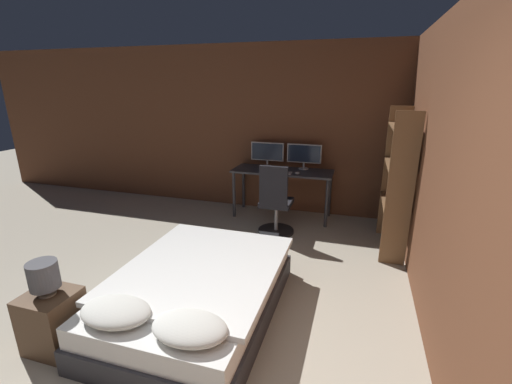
% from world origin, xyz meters
% --- Properties ---
extents(wall_back, '(12.00, 0.06, 2.70)m').
position_xyz_m(wall_back, '(0.00, 4.22, 1.35)').
color(wall_back, brown).
rests_on(wall_back, ground_plane).
extents(wall_side_right, '(0.06, 12.00, 2.70)m').
position_xyz_m(wall_side_right, '(1.79, 1.50, 1.35)').
color(wall_side_right, brown).
rests_on(wall_side_right, ground_plane).
extents(bed, '(1.39, 1.95, 0.53)m').
position_xyz_m(bed, '(-0.20, 1.16, 0.23)').
color(bed, '#2D2D33').
rests_on(bed, ground_plane).
extents(nightstand, '(0.39, 0.37, 0.49)m').
position_xyz_m(nightstand, '(-1.14, 0.45, 0.25)').
color(nightstand, brown).
rests_on(nightstand, ground_plane).
extents(bedside_lamp, '(0.22, 0.22, 0.28)m').
position_xyz_m(bedside_lamp, '(-1.14, 0.45, 0.66)').
color(bedside_lamp, gray).
rests_on(bedside_lamp, nightstand).
extents(desk, '(1.57, 0.58, 0.77)m').
position_xyz_m(desk, '(-0.02, 3.86, 0.68)').
color(desk, '#38383D').
rests_on(desk, ground_plane).
extents(monitor_left, '(0.54, 0.16, 0.40)m').
position_xyz_m(monitor_left, '(-0.32, 4.04, 1.01)').
color(monitor_left, '#B7B7BC').
rests_on(monitor_left, desk).
extents(monitor_right, '(0.54, 0.16, 0.40)m').
position_xyz_m(monitor_right, '(0.28, 4.04, 1.01)').
color(monitor_right, '#B7B7BC').
rests_on(monitor_right, desk).
extents(keyboard, '(0.36, 0.13, 0.02)m').
position_xyz_m(keyboard, '(-0.02, 3.67, 0.78)').
color(keyboard, '#B7B7BC').
rests_on(keyboard, desk).
extents(computer_mouse, '(0.07, 0.05, 0.04)m').
position_xyz_m(computer_mouse, '(0.25, 3.67, 0.79)').
color(computer_mouse, '#B7B7BC').
rests_on(computer_mouse, desk).
extents(office_chair, '(0.52, 0.52, 1.03)m').
position_xyz_m(office_chair, '(0.04, 3.15, 0.41)').
color(office_chair, black).
rests_on(office_chair, ground_plane).
extents(bookshelf, '(0.29, 0.91, 1.81)m').
position_xyz_m(bookshelf, '(1.60, 3.06, 0.99)').
color(bookshelf, brown).
rests_on(bookshelf, ground_plane).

